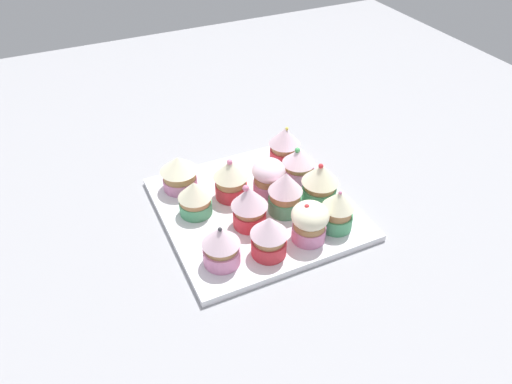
{
  "coord_description": "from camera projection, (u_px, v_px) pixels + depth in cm",
  "views": [
    {
      "loc": [
        58.3,
        -27.43,
        55.71
      ],
      "look_at": [
        0.0,
        0.0,
        4.2
      ],
      "focal_mm": 33.89,
      "sensor_mm": 36.0,
      "label": 1
    }
  ],
  "objects": [
    {
      "name": "cupcake_1",
      "position": [
        195.0,
        198.0,
        0.81
      ],
      "size": [
        5.71,
        5.71,
        6.43
      ],
      "color": "#4C9E6B",
      "rests_on": "baking_tray"
    },
    {
      "name": "cupcake_0",
      "position": [
        179.0,
        172.0,
        0.86
      ],
      "size": [
        6.77,
        6.77,
        6.66
      ],
      "color": "pink",
      "rests_on": "baking_tray"
    },
    {
      "name": "cupcake_2",
      "position": [
        221.0,
        245.0,
        0.72
      ],
      "size": [
        5.79,
        5.79,
        7.23
      ],
      "color": "pink",
      "rests_on": "baking_tray"
    },
    {
      "name": "cupcake_12",
      "position": [
        338.0,
        210.0,
        0.78
      ],
      "size": [
        5.32,
        5.32,
        7.55
      ],
      "color": "#4C9E6B",
      "rests_on": "baking_tray"
    },
    {
      "name": "cupcake_5",
      "position": [
        269.0,
        235.0,
        0.73
      ],
      "size": [
        5.84,
        5.84,
        7.34
      ],
      "color": "#D1333D",
      "rests_on": "baking_tray"
    },
    {
      "name": "baking_tray",
      "position": [
        256.0,
        208.0,
        0.85
      ],
      "size": [
        31.84,
        31.84,
        1.2
      ],
      "color": "silver",
      "rests_on": "ground_plane"
    },
    {
      "name": "cupcake_4",
      "position": [
        249.0,
        206.0,
        0.78
      ],
      "size": [
        6.06,
        6.06,
        8.05
      ],
      "color": "#D1333D",
      "rests_on": "baking_tray"
    },
    {
      "name": "cupcake_9",
      "position": [
        285.0,
        144.0,
        0.93
      ],
      "size": [
        6.12,
        6.12,
        7.29
      ],
      "color": "#D1333D",
      "rests_on": "baking_tray"
    },
    {
      "name": "cupcake_10",
      "position": [
        299.0,
        163.0,
        0.89
      ],
      "size": [
        6.13,
        6.13,
        6.49
      ],
      "color": "pink",
      "rests_on": "baking_tray"
    },
    {
      "name": "cupcake_8",
      "position": [
        310.0,
        222.0,
        0.76
      ],
      "size": [
        6.0,
        6.0,
        7.13
      ],
      "color": "pink",
      "rests_on": "baking_tray"
    },
    {
      "name": "cupcake_11",
      "position": [
        320.0,
        182.0,
        0.83
      ],
      "size": [
        6.45,
        6.45,
        7.88
      ],
      "color": "#4C9E6B",
      "rests_on": "baking_tray"
    },
    {
      "name": "cupcake_7",
      "position": [
        285.0,
        192.0,
        0.81
      ],
      "size": [
        5.83,
        5.83,
        7.97
      ],
      "color": "#4C9E6B",
      "rests_on": "baking_tray"
    },
    {
      "name": "cupcake_3",
      "position": [
        231.0,
        178.0,
        0.84
      ],
      "size": [
        6.14,
        6.14,
        7.93
      ],
      "color": "#D1333D",
      "rests_on": "baking_tray"
    },
    {
      "name": "ground_plane",
      "position": [
        256.0,
        217.0,
        0.86
      ],
      "size": [
        180.0,
        180.0,
        3.0
      ],
      "primitive_type": "cube",
      "color": "#9E9EA3"
    },
    {
      "name": "cupcake_6",
      "position": [
        268.0,
        176.0,
        0.85
      ],
      "size": [
        5.91,
        5.91,
        6.64
      ],
      "color": "pink",
      "rests_on": "baking_tray"
    }
  ]
}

